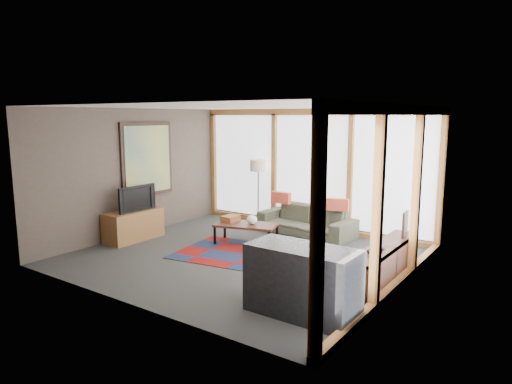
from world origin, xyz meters
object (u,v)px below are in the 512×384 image
Objects in this scene: coffee_table at (246,234)px; sofa at (306,221)px; television at (134,198)px; floor_lamp at (258,192)px; bookshelf at (384,263)px; bar_counter at (302,281)px; tv_console at (134,225)px.

sofa is at bearing 63.15° from coffee_table.
coffee_table is at bearing -62.68° from television.
bookshelf is at bearing -28.43° from floor_lamp.
floor_lamp is 4.93m from bar_counter.
television reaches higher than bar_counter.
sofa is at bearing -49.17° from television.
bookshelf reaches higher than coffee_table.
television is (-1.97, -1.04, 0.65)m from coffee_table.
floor_lamp reaches higher than bar_counter.
tv_console is 1.34× the size of television.
coffee_table is 0.86× the size of bar_counter.
television is (0.04, 0.01, 0.55)m from tv_console.
tv_console is 0.55m from television.
floor_lamp is 1.66× the size of television.
tv_console is (-1.23, -2.59, -0.44)m from floor_lamp.
television is (-2.60, -2.29, 0.55)m from sofa.
floor_lamp is at bearing 116.88° from coffee_table.
sofa is at bearing 118.63° from bar_counter.
bookshelf is (2.87, -0.44, 0.07)m from coffee_table.
television is at bearing -172.92° from bookshelf.
sofa is 2.31× the size of television.
tv_console is (-4.88, -0.61, 0.03)m from bookshelf.
floor_lamp is 2.84m from television.
floor_lamp is 1.25× the size of coffee_table.
sofa is 0.95× the size of bookshelf.
coffee_table is 2.32m from television.
sofa is 3.50m from tv_console.
sofa reaches higher than coffee_table.
coffee_table is (-0.63, -1.25, -0.10)m from sofa.
sofa is at bearing 41.03° from tv_console.
bookshelf is at bearing -31.30° from sofa.
sofa is 1.73× the size of coffee_table.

